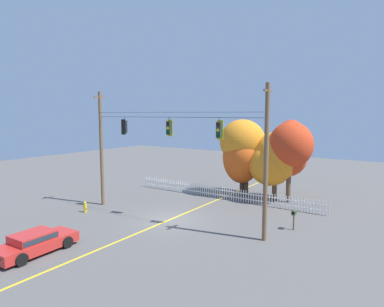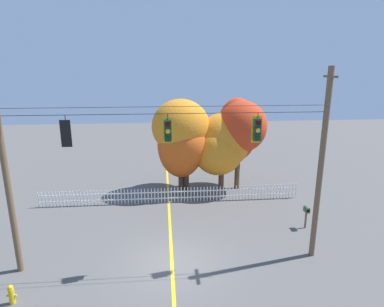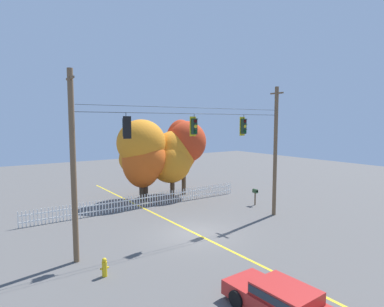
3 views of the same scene
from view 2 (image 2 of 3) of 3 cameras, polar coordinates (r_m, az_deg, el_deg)
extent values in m
plane|color=#565451|center=(16.33, -3.57, -18.54)|extent=(80.00, 80.00, 0.00)
cube|color=gold|center=(16.33, -3.57, -18.53)|extent=(0.16, 36.00, 0.01)
cylinder|color=brown|center=(15.80, -29.90, -3.54)|extent=(0.27, 0.27, 9.08)
cylinder|color=brown|center=(16.03, 21.73, -2.32)|extent=(0.27, 0.27, 9.08)
cube|color=brown|center=(15.40, 23.23, 12.37)|extent=(0.10, 1.10, 0.10)
cylinder|color=black|center=(13.74, -4.06, 7.01)|extent=(13.65, 0.02, 0.02)
cylinder|color=black|center=(13.45, -4.06, 8.24)|extent=(13.65, 0.02, 0.02)
cylinder|color=black|center=(14.33, -21.44, 5.75)|extent=(0.03, 0.03, 0.29)
cube|color=black|center=(14.30, -21.35, 3.29)|extent=(0.43, 0.02, 1.13)
cube|color=black|center=(14.43, -21.21, 3.40)|extent=(0.30, 0.24, 0.91)
cylinder|color=#410706|center=(14.50, -21.18, 4.68)|extent=(0.20, 0.03, 0.20)
cube|color=black|center=(14.53, -21.18, 5.16)|extent=(0.22, 0.12, 0.06)
cylinder|color=yellow|center=(14.55, -21.07, 3.50)|extent=(0.20, 0.03, 0.20)
cube|color=black|center=(14.58, -21.07, 3.98)|extent=(0.22, 0.12, 0.06)
cylinder|color=#073513|center=(14.61, -20.96, 2.33)|extent=(0.20, 0.03, 0.20)
cube|color=black|center=(14.63, -20.95, 2.81)|extent=(0.22, 0.12, 0.06)
cylinder|color=black|center=(13.76, -4.32, 6.45)|extent=(0.03, 0.03, 0.27)
cube|color=yellow|center=(13.99, -4.29, 4.12)|extent=(0.43, 0.02, 1.14)
cube|color=#1E3323|center=(13.86, -4.28, 4.02)|extent=(0.30, 0.24, 0.92)
cylinder|color=#410706|center=(13.67, -4.29, 5.17)|extent=(0.20, 0.03, 0.20)
cube|color=#1E3323|center=(13.61, -4.30, 5.62)|extent=(0.22, 0.12, 0.06)
cylinder|color=yellow|center=(13.73, -4.26, 3.91)|extent=(0.20, 0.03, 0.20)
cube|color=#1E3323|center=(13.66, -4.27, 4.35)|extent=(0.22, 0.12, 0.06)
cylinder|color=#073513|center=(13.79, -4.24, 2.66)|extent=(0.20, 0.03, 0.20)
cube|color=#1E3323|center=(13.72, -4.25, 3.09)|extent=(0.22, 0.12, 0.06)
cylinder|color=black|center=(14.36, 11.54, 6.55)|extent=(0.03, 0.03, 0.27)
cube|color=yellow|center=(14.58, 11.27, 4.21)|extent=(0.43, 0.02, 1.21)
cube|color=#1E3323|center=(14.46, 11.41, 4.11)|extent=(0.30, 0.24, 0.98)
cylinder|color=#410706|center=(14.28, 11.63, 5.30)|extent=(0.20, 0.03, 0.20)
cube|color=#1E3323|center=(14.21, 11.71, 5.72)|extent=(0.22, 0.12, 0.06)
cylinder|color=yellow|center=(14.33, 11.56, 4.01)|extent=(0.20, 0.03, 0.20)
cube|color=#1E3323|center=(14.27, 11.64, 4.43)|extent=(0.22, 0.12, 0.06)
cylinder|color=#073513|center=(14.40, 11.50, 2.74)|extent=(0.20, 0.03, 0.20)
cube|color=#1E3323|center=(14.33, 11.57, 3.15)|extent=(0.22, 0.12, 0.06)
cube|color=white|center=(23.83, -25.44, -7.38)|extent=(0.06, 0.04, 1.06)
cube|color=white|center=(23.75, -24.93, -7.39)|extent=(0.06, 0.04, 1.06)
cube|color=white|center=(23.68, -24.42, -7.40)|extent=(0.06, 0.04, 1.06)
cube|color=white|center=(23.60, -23.90, -7.41)|extent=(0.06, 0.04, 1.06)
cube|color=white|center=(23.53, -23.37, -7.42)|extent=(0.06, 0.04, 1.06)
cube|color=white|center=(23.46, -22.85, -7.43)|extent=(0.06, 0.04, 1.06)
cube|color=white|center=(23.39, -22.32, -7.44)|extent=(0.06, 0.04, 1.06)
cube|color=white|center=(23.33, -21.79, -7.45)|extent=(0.06, 0.04, 1.06)
cube|color=white|center=(23.26, -21.25, -7.46)|extent=(0.06, 0.04, 1.06)
cube|color=white|center=(23.20, -20.71, -7.46)|extent=(0.06, 0.04, 1.06)
cube|color=white|center=(23.14, -20.17, -7.47)|extent=(0.06, 0.04, 1.06)
cube|color=white|center=(23.08, -19.63, -7.47)|extent=(0.06, 0.04, 1.06)
cube|color=white|center=(23.03, -19.08, -7.48)|extent=(0.06, 0.04, 1.06)
cube|color=white|center=(22.97, -18.53, -7.48)|extent=(0.06, 0.04, 1.06)
cube|color=white|center=(22.92, -17.98, -7.49)|extent=(0.06, 0.04, 1.06)
cube|color=white|center=(22.87, -17.43, -7.49)|extent=(0.06, 0.04, 1.06)
cube|color=white|center=(22.82, -16.87, -7.49)|extent=(0.06, 0.04, 1.06)
cube|color=white|center=(22.78, -16.31, -7.49)|extent=(0.06, 0.04, 1.06)
cube|color=white|center=(22.73, -15.75, -7.50)|extent=(0.06, 0.04, 1.06)
cube|color=white|center=(22.69, -15.19, -7.50)|extent=(0.06, 0.04, 1.06)
cube|color=white|center=(22.65, -14.62, -7.49)|extent=(0.06, 0.04, 1.06)
cube|color=white|center=(22.62, -14.06, -7.49)|extent=(0.06, 0.04, 1.06)
cube|color=white|center=(22.58, -13.49, -7.49)|extent=(0.06, 0.04, 1.06)
cube|color=white|center=(22.55, -12.92, -7.49)|extent=(0.06, 0.04, 1.06)
cube|color=white|center=(22.52, -12.35, -7.49)|extent=(0.06, 0.04, 1.06)
cube|color=white|center=(22.49, -11.77, -7.48)|extent=(0.06, 0.04, 1.06)
cube|color=white|center=(22.47, -11.20, -7.48)|extent=(0.06, 0.04, 1.06)
cube|color=white|center=(22.44, -10.62, -7.47)|extent=(0.06, 0.04, 1.06)
cube|color=white|center=(22.42, -10.04, -7.46)|extent=(0.06, 0.04, 1.06)
cube|color=white|center=(22.40, -9.47, -7.46)|extent=(0.06, 0.04, 1.06)
cube|color=white|center=(22.39, -8.89, -7.45)|extent=(0.06, 0.04, 1.06)
cube|color=white|center=(22.37, -8.31, -7.44)|extent=(0.06, 0.04, 1.06)
cube|color=white|center=(22.36, -7.73, -7.43)|extent=(0.06, 0.04, 1.06)
cube|color=white|center=(22.35, -7.15, -7.42)|extent=(0.06, 0.04, 1.06)
cube|color=white|center=(22.34, -6.56, -7.41)|extent=(0.06, 0.04, 1.06)
cube|color=white|center=(22.34, -5.98, -7.40)|extent=(0.06, 0.04, 1.06)
cube|color=white|center=(22.33, -5.40, -7.38)|extent=(0.06, 0.04, 1.06)
cube|color=white|center=(22.33, -4.82, -7.37)|extent=(0.06, 0.04, 1.06)
cube|color=white|center=(22.33, -4.24, -7.36)|extent=(0.06, 0.04, 1.06)
cube|color=white|center=(22.34, -3.65, -7.34)|extent=(0.06, 0.04, 1.06)
cube|color=white|center=(22.34, -3.07, -7.33)|extent=(0.06, 0.04, 1.06)
cube|color=white|center=(22.35, -2.49, -7.31)|extent=(0.06, 0.04, 1.06)
cube|color=white|center=(22.36, -1.91, -7.29)|extent=(0.06, 0.04, 1.06)
cube|color=white|center=(22.37, -1.33, -7.27)|extent=(0.06, 0.04, 1.06)
cube|color=white|center=(22.39, -0.75, -7.26)|extent=(0.06, 0.04, 1.06)
cube|color=white|center=(22.40, -0.17, -7.24)|extent=(0.06, 0.04, 1.06)
cube|color=white|center=(22.42, 0.40, -7.22)|extent=(0.06, 0.04, 1.06)
cube|color=white|center=(22.45, 0.98, -7.20)|extent=(0.06, 0.04, 1.06)
cube|color=white|center=(22.47, 1.56, -7.17)|extent=(0.06, 0.04, 1.06)
cube|color=white|center=(22.50, 2.13, -7.15)|extent=(0.06, 0.04, 1.06)
cube|color=white|center=(22.52, 2.70, -7.13)|extent=(0.06, 0.04, 1.06)
cube|color=white|center=(22.55, 3.27, -7.11)|extent=(0.06, 0.04, 1.06)
cube|color=white|center=(22.59, 3.84, -7.08)|extent=(0.06, 0.04, 1.06)
cube|color=white|center=(22.62, 4.41, -7.06)|extent=(0.06, 0.04, 1.06)
cube|color=white|center=(22.66, 4.97, -7.03)|extent=(0.06, 0.04, 1.06)
cube|color=white|center=(22.70, 5.54, -7.01)|extent=(0.06, 0.04, 1.06)
cube|color=white|center=(22.74, 6.10, -6.98)|extent=(0.06, 0.04, 1.06)
cube|color=white|center=(22.78, 6.66, -6.95)|extent=(0.06, 0.04, 1.06)
cube|color=white|center=(22.83, 7.22, -6.93)|extent=(0.06, 0.04, 1.06)
cube|color=white|center=(22.88, 7.77, -6.90)|extent=(0.06, 0.04, 1.06)
cube|color=white|center=(22.93, 8.32, -6.87)|extent=(0.06, 0.04, 1.06)
cube|color=white|center=(22.98, 8.87, -6.84)|extent=(0.06, 0.04, 1.06)
cube|color=white|center=(23.03, 9.42, -6.81)|extent=(0.06, 0.04, 1.06)
cube|color=white|center=(23.09, 9.96, -6.78)|extent=(0.06, 0.04, 1.06)
cube|color=white|center=(23.15, 10.51, -6.75)|extent=(0.06, 0.04, 1.06)
cube|color=white|center=(23.21, 11.04, -6.72)|extent=(0.06, 0.04, 1.06)
cube|color=white|center=(23.27, 11.58, -6.69)|extent=(0.06, 0.04, 1.06)
cube|color=white|center=(23.33, 12.11, -6.66)|extent=(0.06, 0.04, 1.06)
cube|color=white|center=(23.40, 12.64, -6.63)|extent=(0.06, 0.04, 1.06)
cube|color=white|center=(23.47, 13.17, -6.59)|extent=(0.06, 0.04, 1.06)
cube|color=white|center=(23.54, 13.69, -6.56)|extent=(0.06, 0.04, 1.06)
cube|color=white|center=(23.61, 14.21, -6.53)|extent=(0.06, 0.04, 1.06)
cube|color=white|center=(23.68, 14.73, -6.49)|extent=(0.06, 0.04, 1.06)
cube|color=white|center=(23.76, 15.25, -6.46)|extent=(0.06, 0.04, 1.06)
cube|color=white|center=(23.84, 15.76, -6.43)|extent=(0.06, 0.04, 1.06)
cube|color=white|center=(23.92, 16.26, -6.39)|extent=(0.06, 0.04, 1.06)
cube|color=white|center=(24.00, 16.77, -6.36)|extent=(0.06, 0.04, 1.06)
cube|color=white|center=(24.08, 17.27, -6.32)|extent=(0.06, 0.04, 1.06)
cube|color=white|center=(24.17, 17.76, -6.29)|extent=(0.06, 0.04, 1.06)
cube|color=white|center=(22.45, -3.65, -7.81)|extent=(17.55, 0.03, 0.08)
cube|color=white|center=(22.28, -3.67, -6.76)|extent=(17.55, 0.03, 0.08)
cylinder|color=#473828|center=(24.13, -1.94, -3.30)|extent=(0.40, 0.40, 2.86)
ellipsoid|color=orange|center=(23.98, -1.71, 1.74)|extent=(3.63, 3.58, 2.87)
ellipsoid|color=orange|center=(23.11, -2.04, 3.41)|extent=(2.77, 2.68, 3.82)
ellipsoid|color=orange|center=(23.19, -2.00, 4.79)|extent=(4.15, 3.63, 3.91)
cylinder|color=#473828|center=(24.32, -1.03, -4.15)|extent=(0.41, 0.41, 2.05)
ellipsoid|color=#DB5619|center=(23.41, -1.95, 1.45)|extent=(3.40, 3.33, 4.75)
ellipsoid|color=#DB5619|center=(23.31, -1.26, 1.54)|extent=(3.52, 3.37, 3.56)
cylinder|color=brown|center=(24.63, 5.17, -3.99)|extent=(0.41, 0.41, 2.04)
ellipsoid|color=orange|center=(23.75, 4.61, 0.57)|extent=(3.72, 3.56, 3.67)
ellipsoid|color=orange|center=(23.86, 5.66, 2.29)|extent=(3.98, 3.39, 4.14)
cylinder|color=brown|center=(24.71, 7.97, -2.98)|extent=(0.39, 0.39, 2.88)
ellipsoid|color=red|center=(24.43, 6.86, 2.18)|extent=(3.49, 3.35, 3.15)
ellipsoid|color=red|center=(24.28, 7.92, 4.46)|extent=(2.98, 2.58, 4.47)
ellipsoid|color=red|center=(23.67, 8.81, 4.71)|extent=(3.59, 3.31, 3.74)
cylinder|color=gold|center=(15.56, -29.17, -21.10)|extent=(0.22, 0.22, 0.66)
sphere|color=gold|center=(15.34, -29.37, -19.88)|extent=(0.20, 0.20, 0.20)
cylinder|color=gold|center=(15.60, -29.73, -20.93)|extent=(0.08, 0.08, 0.08)
cylinder|color=gold|center=(15.48, -28.65, -21.07)|extent=(0.08, 0.08, 0.08)
cube|color=brown|center=(20.11, 19.38, -10.98)|extent=(0.08, 0.08, 0.99)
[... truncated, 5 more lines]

